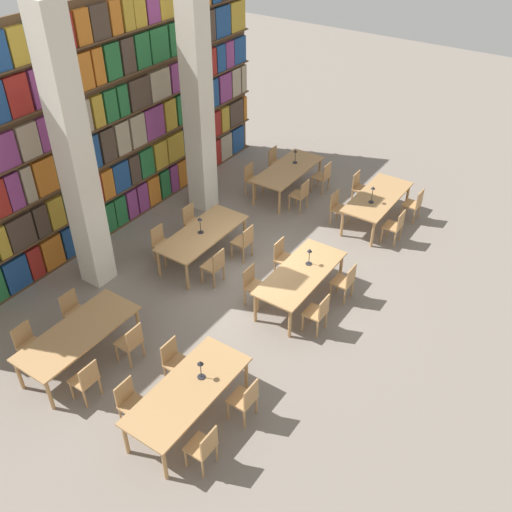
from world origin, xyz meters
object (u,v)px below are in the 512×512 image
at_px(chair_0, 204,447).
at_px(chair_9, 338,207).
at_px(pillar_center, 197,99).
at_px(chair_20, 301,194).
at_px(chair_15, 74,311).
at_px(desk_lamp_3, 200,222).
at_px(chair_14, 131,342).
at_px(chair_19, 192,221).
at_px(desk_lamp_0, 201,367).
at_px(chair_23, 276,162).
at_px(chair_3, 175,361).
at_px(desk_lamp_4, 295,154).
at_px(chair_10, 414,204).
at_px(chair_5, 254,285).
at_px(chair_16, 215,265).
at_px(reading_table_0, 188,392).
at_px(chair_17, 162,243).
at_px(chair_1, 131,402).
at_px(chair_22, 323,176).
at_px(chair_4, 318,312).
at_px(chair_21, 252,178).
at_px(chair_13, 28,344).
at_px(chair_7, 283,257).
at_px(chair_12, 86,379).
at_px(chair_8, 395,226).
at_px(chair_18, 244,241).
at_px(pillar_left, 75,159).
at_px(chair_2, 245,399).
at_px(chair_11, 359,187).
at_px(reading_table_4, 203,235).
at_px(desk_lamp_2, 373,192).
at_px(desk_lamp_1, 309,254).
at_px(reading_table_3, 78,335).
at_px(reading_table_2, 378,198).

xyz_separation_m(chair_0, chair_9, (7.54, 1.57, 0.00)).
xyz_separation_m(pillar_center, chair_20, (1.25, -2.31, -2.52)).
relative_size(chair_15, desk_lamp_3, 2.12).
xyz_separation_m(chair_14, chair_19, (3.90, 1.69, 0.00)).
bearing_deg(chair_19, chair_14, 23.46).
height_order(desk_lamp_0, chair_23, desk_lamp_0).
height_order(chair_3, desk_lamp_4, desk_lamp_4).
relative_size(chair_10, desk_lamp_3, 2.12).
bearing_deg(chair_5, chair_16, -93.97).
xyz_separation_m(reading_table_0, chair_17, (3.22, 3.47, -0.20)).
relative_size(chair_1, chair_22, 1.00).
height_order(chair_4, chair_22, same).
relative_size(reading_table_0, chair_14, 2.65).
bearing_deg(chair_9, chair_20, -90.96).
bearing_deg(chair_17, pillar_center, -163.33).
xyz_separation_m(reading_table_0, chair_22, (8.20, 1.92, -0.20)).
height_order(chair_4, chair_9, same).
xyz_separation_m(chair_15, chair_20, (6.52, -1.42, 0.00)).
bearing_deg(chair_17, chair_10, 139.61).
bearing_deg(chair_21, chair_13, 1.04).
bearing_deg(chair_7, chair_4, 52.53).
distance_m(chair_4, chair_7, 1.96).
bearing_deg(chair_12, chair_10, -16.01).
height_order(reading_table_0, chair_19, chair_19).
relative_size(desk_lamp_3, chair_21, 0.47).
height_order(chair_8, chair_18, same).
distance_m(pillar_left, chair_23, 6.85).
bearing_deg(chair_8, desk_lamp_0, 173.64).
bearing_deg(chair_2, pillar_left, 75.14).
relative_size(chair_16, desk_lamp_3, 2.12).
relative_size(chair_3, chair_22, 1.00).
xyz_separation_m(chair_11, reading_table_4, (-4.41, 1.90, 0.20)).
bearing_deg(pillar_left, reading_table_4, -38.56).
xyz_separation_m(desk_lamp_2, chair_21, (-0.24, 3.45, -0.58)).
height_order(chair_7, chair_10, same).
bearing_deg(pillar_left, desk_lamp_4, -13.86).
height_order(desk_lamp_1, reading_table_3, desk_lamp_1).
bearing_deg(chair_17, chair_3, 45.24).
bearing_deg(reading_table_3, reading_table_2, -18.32).
bearing_deg(pillar_center, desk_lamp_4, -33.70).
xyz_separation_m(chair_0, reading_table_3, (0.49, 3.33, 0.20)).
bearing_deg(chair_14, chair_8, -21.35).
bearing_deg(chair_22, chair_12, -179.10).
bearing_deg(chair_23, reading_table_4, 10.02).
bearing_deg(chair_7, reading_table_0, 10.72).
relative_size(pillar_left, reading_table_2, 2.55).
xyz_separation_m(chair_11, reading_table_3, (-8.29, 1.76, 0.20)).
distance_m(chair_12, chair_21, 7.82).
distance_m(reading_table_3, chair_20, 7.10).
distance_m(chair_4, chair_17, 4.21).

